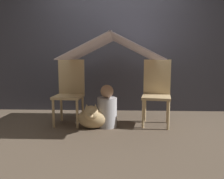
% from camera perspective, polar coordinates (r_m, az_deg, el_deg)
% --- Properties ---
extents(ground_plane, '(8.80, 8.80, 0.00)m').
position_cam_1_polar(ground_plane, '(3.05, -0.17, -10.45)').
color(ground_plane, brown).
extents(wall_back, '(7.00, 0.05, 2.50)m').
position_cam_1_polar(wall_back, '(4.08, 0.51, 11.97)').
color(wall_back, '#3D3D47').
rests_on(wall_back, ground_plane).
extents(chair_left, '(0.42, 0.42, 0.96)m').
position_cam_1_polar(chair_left, '(3.32, -10.96, -0.04)').
color(chair_left, '#D1B27F').
rests_on(chair_left, ground_plane).
extents(chair_right, '(0.46, 0.46, 0.96)m').
position_cam_1_polar(chair_right, '(3.28, 11.57, -0.16)').
color(chair_right, '#D1B27F').
rests_on(chair_right, ground_plane).
extents(sheet_canopy, '(1.28, 1.28, 0.33)m').
position_cam_1_polar(sheet_canopy, '(3.13, 0.00, 10.82)').
color(sheet_canopy, silver).
extents(person_front, '(0.28, 0.28, 0.60)m').
position_cam_1_polar(person_front, '(3.12, -1.31, -5.09)').
color(person_front, '#B2B2B7').
rests_on(person_front, ground_plane).
extents(dog, '(0.42, 0.42, 0.38)m').
position_cam_1_polar(dog, '(3.05, -5.15, -7.21)').
color(dog, tan).
rests_on(dog, ground_plane).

